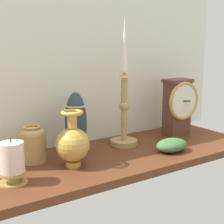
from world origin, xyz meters
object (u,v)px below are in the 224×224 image
at_px(mantel_clock, 178,106).
at_px(tall_ceramic_vase, 76,123).
at_px(candlestick_tall_left, 124,104).
at_px(pillar_candle_front, 12,162).
at_px(brass_vase_bulbous, 73,143).
at_px(brass_vase_jar, 33,143).

height_order(mantel_clock, tall_ceramic_vase, mantel_clock).
height_order(mantel_clock, candlestick_tall_left, candlestick_tall_left).
bearing_deg(pillar_candle_front, mantel_clock, 8.41).
relative_size(pillar_candle_front, tall_ceramic_vase, 0.60).
xyz_separation_m(brass_vase_bulbous, tall_ceramic_vase, (0.07, 0.10, 0.03)).
distance_m(candlestick_tall_left, brass_vase_jar, 0.34).
bearing_deg(brass_vase_bulbous, tall_ceramic_vase, 57.48).
distance_m(candlestick_tall_left, brass_vase_bulbous, 0.27).
height_order(candlestick_tall_left, brass_vase_jar, candlestick_tall_left).
bearing_deg(candlestick_tall_left, mantel_clock, -2.93).
xyz_separation_m(brass_vase_jar, pillar_candle_front, (-0.10, -0.13, -0.00)).
height_order(brass_vase_jar, pillar_candle_front, pillar_candle_front).
height_order(brass_vase_bulbous, brass_vase_jar, brass_vase_bulbous).
bearing_deg(brass_vase_jar, brass_vase_bulbous, -51.77).
bearing_deg(brass_vase_bulbous, pillar_candle_front, -172.95).
bearing_deg(pillar_candle_front, candlestick_tall_left, 14.64).
distance_m(candlestick_tall_left, pillar_candle_front, 0.46).
bearing_deg(pillar_candle_front, brass_vase_jar, 50.80).
xyz_separation_m(mantel_clock, brass_vase_bulbous, (-0.49, -0.08, -0.05)).
height_order(pillar_candle_front, tall_ceramic_vase, tall_ceramic_vase).
bearing_deg(tall_ceramic_vase, brass_vase_jar, -179.95).
relative_size(mantel_clock, brass_vase_bulbous, 1.31).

